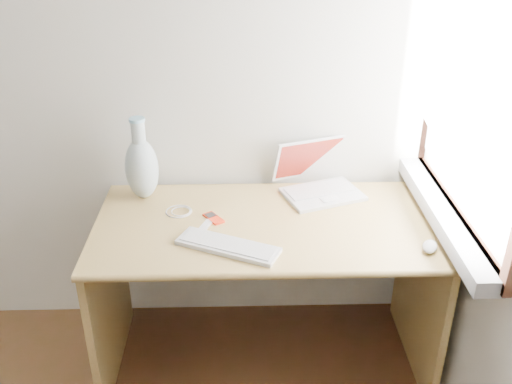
{
  "coord_description": "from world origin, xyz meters",
  "views": [
    {
      "loc": [
        0.93,
        -0.56,
        1.86
      ],
      "look_at": [
        0.98,
        1.35,
        0.87
      ],
      "focal_mm": 40.0,
      "sensor_mm": 36.0,
      "label": 1
    }
  ],
  "objects_px": {
    "laptop": "(322,181)",
    "vase": "(142,166)",
    "external_keyboard": "(228,246)",
    "desk": "(265,254)"
  },
  "relations": [
    {
      "from": "vase",
      "to": "laptop",
      "type": "bearing_deg",
      "value": 2.38
    },
    {
      "from": "desk",
      "to": "laptop",
      "type": "relative_size",
      "value": 3.61
    },
    {
      "from": "desk",
      "to": "vase",
      "type": "xyz_separation_m",
      "value": [
        -0.51,
        0.15,
        0.35
      ]
    },
    {
      "from": "laptop",
      "to": "vase",
      "type": "xyz_separation_m",
      "value": [
        -0.76,
        -0.03,
        0.09
      ]
    },
    {
      "from": "external_keyboard",
      "to": "vase",
      "type": "height_order",
      "value": "vase"
    },
    {
      "from": "desk",
      "to": "vase",
      "type": "bearing_deg",
      "value": 164.06
    },
    {
      "from": "external_keyboard",
      "to": "desk",
      "type": "bearing_deg",
      "value": 85.65
    },
    {
      "from": "desk",
      "to": "laptop",
      "type": "height_order",
      "value": "laptop"
    },
    {
      "from": "laptop",
      "to": "external_keyboard",
      "type": "xyz_separation_m",
      "value": [
        -0.4,
        -0.44,
        -0.04
      ]
    },
    {
      "from": "desk",
      "to": "laptop",
      "type": "distance_m",
      "value": 0.4
    }
  ]
}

